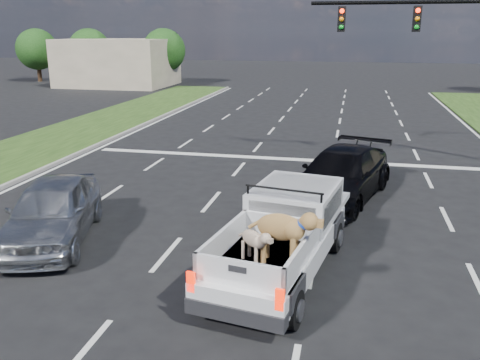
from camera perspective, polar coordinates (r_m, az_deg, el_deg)
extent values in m
plane|color=black|center=(12.03, -0.30, -9.07)|extent=(160.00, 160.00, 0.00)
cube|color=silver|center=(18.99, -11.83, 0.27)|extent=(0.12, 60.00, 0.01)
cube|color=silver|center=(17.87, -1.52, -0.40)|extent=(0.12, 60.00, 0.01)
cube|color=silver|center=(17.39, 9.74, -1.12)|extent=(0.12, 60.00, 0.01)
cube|color=silver|center=(17.61, 21.18, -1.80)|extent=(0.12, 60.00, 0.01)
cube|color=silver|center=(20.68, -20.85, 0.85)|extent=(0.15, 60.00, 0.01)
cube|color=silver|center=(21.36, 5.64, 2.35)|extent=(17.00, 0.45, 0.01)
cube|color=gray|center=(20.80, -21.45, 1.06)|extent=(0.15, 60.00, 0.14)
cylinder|color=black|center=(21.28, 20.81, 18.18)|extent=(9.00, 0.14, 0.14)
cube|color=black|center=(21.21, 19.25, 16.71)|extent=(0.30, 0.18, 0.95)
sphere|color=red|center=(21.10, 19.36, 17.52)|extent=(0.18, 0.18, 0.18)
cube|color=black|center=(21.10, 11.34, 17.28)|extent=(0.30, 0.18, 0.95)
sphere|color=red|center=(21.00, 11.38, 18.10)|extent=(0.18, 0.18, 0.18)
cube|color=#BBAA8F|center=(51.78, -13.53, 12.71)|extent=(10.00, 8.00, 4.40)
cylinder|color=#332114|center=(58.55, -21.62, 11.31)|extent=(0.44, 0.44, 2.16)
sphere|color=#163B10|center=(58.43, -21.85, 13.47)|extent=(4.20, 4.20, 4.20)
cylinder|color=#332114|center=(55.45, -16.35, 11.56)|extent=(0.44, 0.44, 2.16)
sphere|color=#163B10|center=(55.33, -16.54, 13.85)|extent=(4.20, 4.20, 4.20)
cylinder|color=#332114|center=(52.12, -8.43, 11.76)|extent=(0.44, 0.44, 2.16)
sphere|color=#163B10|center=(51.99, -8.54, 14.20)|extent=(4.20, 4.20, 4.20)
cylinder|color=black|center=(9.99, -3.66, -12.40)|extent=(0.39, 0.77, 0.74)
cylinder|color=black|center=(9.47, 5.86, -14.21)|extent=(0.39, 0.77, 0.74)
cylinder|color=black|center=(13.00, 3.20, -5.32)|extent=(0.39, 0.77, 0.74)
cylinder|color=black|center=(12.60, 10.50, -6.31)|extent=(0.39, 0.77, 0.74)
cube|color=silver|center=(11.13, 4.41, -7.71)|extent=(2.67, 5.36, 0.50)
cube|color=silver|center=(11.96, 6.25, -2.56)|extent=(2.13, 2.49, 0.83)
cube|color=black|center=(10.96, 4.67, -4.16)|extent=(1.48, 0.28, 0.60)
cylinder|color=black|center=(10.89, 4.94, -1.07)|extent=(1.73, 0.34, 0.05)
cube|color=black|center=(10.05, 2.43, -9.03)|extent=(2.11, 2.72, 0.06)
cube|color=silver|center=(10.21, -1.93, -6.86)|extent=(0.49, 2.45, 0.50)
cube|color=silver|center=(9.72, 7.06, -8.26)|extent=(0.49, 2.45, 0.50)
cube|color=silver|center=(8.93, -0.19, -10.47)|extent=(1.71, 0.36, 0.50)
cube|color=red|center=(9.18, -5.53, -11.32)|extent=(0.16, 0.08, 0.39)
cube|color=red|center=(8.62, 4.49, -13.26)|extent=(0.16, 0.08, 0.39)
cube|color=black|center=(9.14, -0.52, -14.61)|extent=(1.88, 0.60, 0.29)
imported|color=#B3B6BB|center=(13.75, -20.33, -3.23)|extent=(3.17, 5.02, 1.59)
imported|color=black|center=(16.38, 11.29, 0.57)|extent=(3.66, 5.85, 1.58)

